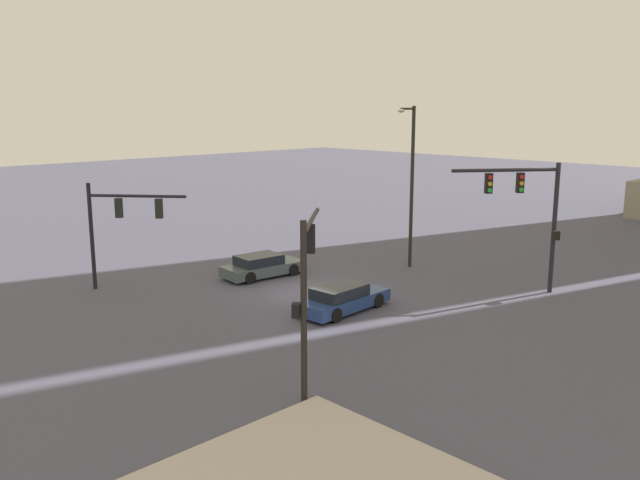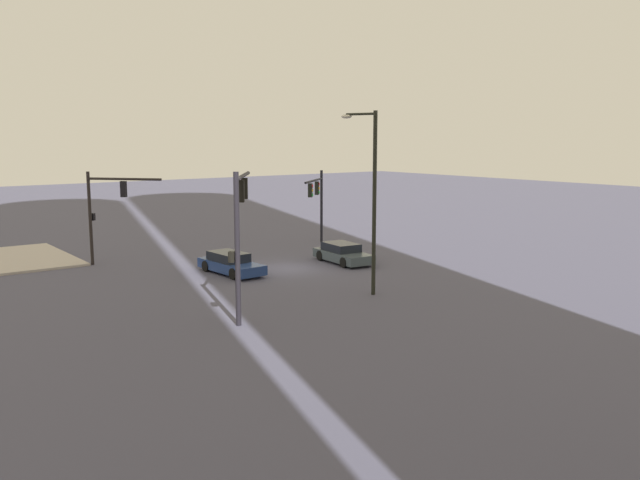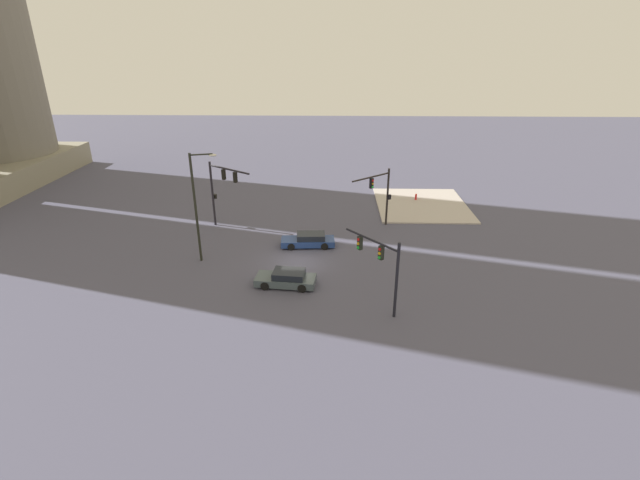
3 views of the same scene
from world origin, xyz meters
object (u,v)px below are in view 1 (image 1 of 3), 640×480
(streetlamp_curved_arm, at_px, (411,177))
(traffic_signal_opposite_side, at_px, (531,205))
(traffic_signal_cross_street, at_px, (118,218))
(sedan_car_approaching, at_px, (342,299))
(sedan_car_waiting_far, at_px, (262,266))
(traffic_signal_near_corner, at_px, (306,275))

(streetlamp_curved_arm, bearing_deg, traffic_signal_opposite_side, 74.23)
(traffic_signal_cross_street, distance_m, streetlamp_curved_arm, 15.62)
(traffic_signal_cross_street, bearing_deg, traffic_signal_opposite_side, 3.68)
(traffic_signal_cross_street, xyz_separation_m, sedan_car_approaching, (10.12, 5.28, -3.05))
(traffic_signal_opposite_side, relative_size, traffic_signal_cross_street, 1.20)
(traffic_signal_opposite_side, bearing_deg, streetlamp_curved_arm, -54.59)
(traffic_signal_opposite_side, relative_size, sedan_car_waiting_far, 1.39)
(streetlamp_curved_arm, bearing_deg, sedan_car_approaching, 4.62)
(traffic_signal_opposite_side, bearing_deg, sedan_car_approaching, 9.62)
(streetlamp_curved_arm, relative_size, sedan_car_waiting_far, 1.96)
(traffic_signal_opposite_side, relative_size, sedan_car_approaching, 1.33)
(traffic_signal_near_corner, height_order, sedan_car_waiting_far, traffic_signal_near_corner)
(sedan_car_approaching, relative_size, sedan_car_waiting_far, 1.04)
(traffic_signal_cross_street, relative_size, streetlamp_curved_arm, 0.59)
(traffic_signal_near_corner, height_order, sedan_car_approaching, traffic_signal_near_corner)
(streetlamp_curved_arm, relative_size, sedan_car_approaching, 1.88)
(traffic_signal_opposite_side, xyz_separation_m, sedan_car_waiting_far, (-11.44, -7.20, -3.80))
(traffic_signal_opposite_side, xyz_separation_m, streetlamp_curved_arm, (-7.30, 0.09, 0.73))
(traffic_signal_cross_street, xyz_separation_m, streetlamp_curved_arm, (7.06, 13.86, 1.48))
(traffic_signal_cross_street, bearing_deg, sedan_car_approaching, -12.56)
(traffic_signal_near_corner, height_order, traffic_signal_opposite_side, traffic_signal_opposite_side)
(traffic_signal_opposite_side, height_order, sedan_car_waiting_far, traffic_signal_opposite_side)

